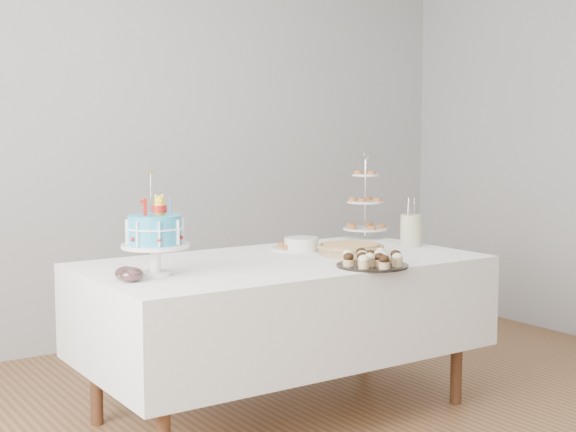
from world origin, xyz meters
TOP-DOWN VIEW (x-y plane):
  - floor at (0.00, 0.00)m, footprint 5.00×5.00m
  - walls at (0.00, 0.00)m, footprint 5.04×4.04m
  - table at (0.00, 0.30)m, footprint 1.92×1.02m
  - birthday_cake at (-0.69, 0.25)m, footprint 0.29×0.29m
  - cupcake_tray at (0.23, -0.10)m, footprint 0.33×0.33m
  - pie at (0.38, 0.25)m, footprint 0.34×0.34m
  - tiered_stand at (0.84, 0.70)m, footprint 0.26×0.26m
  - plate_stack at (0.24, 0.49)m, footprint 0.18×0.18m
  - pastry_plate at (0.23, 0.54)m, footprint 0.25×0.25m
  - jam_bowl_a at (-0.84, 0.17)m, footprint 0.11×0.11m
  - jam_bowl_b at (-0.84, 0.23)m, footprint 0.10×0.10m
  - utensil_pitcher at (0.84, 0.30)m, footprint 0.12×0.12m

SIDE VIEW (x-z plane):
  - floor at x=0.00m, z-range 0.00..0.00m
  - table at x=0.00m, z-range 0.16..0.93m
  - pastry_plate at x=0.23m, z-range 0.77..0.80m
  - jam_bowl_b at x=-0.84m, z-range 0.77..0.83m
  - jam_bowl_a at x=-0.84m, z-range 0.77..0.83m
  - pie at x=0.38m, z-range 0.77..0.83m
  - plate_stack at x=0.24m, z-range 0.77..0.84m
  - cupcake_tray at x=0.23m, z-range 0.77..0.84m
  - utensil_pitcher at x=0.84m, z-range 0.73..0.99m
  - birthday_cake at x=-0.69m, z-range 0.67..1.12m
  - tiered_stand at x=0.84m, z-range 0.73..1.23m
  - walls at x=0.00m, z-range 0.00..2.70m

